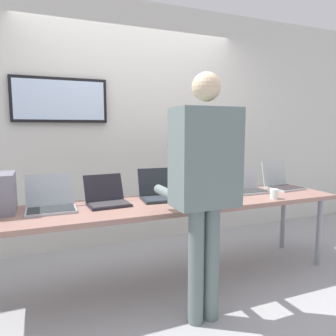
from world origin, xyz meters
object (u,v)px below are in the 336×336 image
at_px(laptop_station_0, 51,202).
at_px(laptop_station_3, 206,189).
at_px(workbench, 170,207).
at_px(person, 204,175).
at_px(coffee_mug, 274,194).
at_px(laptop_station_1, 107,198).
at_px(laptop_station_2, 161,192).
at_px(laptop_station_4, 248,186).
at_px(laptop_station_5, 281,182).

distance_m(laptop_station_0, laptop_station_3, 1.41).
height_order(workbench, person, person).
bearing_deg(laptop_station_3, coffee_mug, -40.24).
xyz_separation_m(workbench, laptop_station_1, (-0.53, 0.12, 0.10)).
xyz_separation_m(laptop_station_2, laptop_station_4, (0.92, -0.04, -0.01)).
bearing_deg(laptop_station_2, coffee_mug, -22.53).
distance_m(laptop_station_3, laptop_station_5, 0.90).
xyz_separation_m(laptop_station_1, laptop_station_5, (1.87, 0.02, 0.01)).
bearing_deg(laptop_station_2, laptop_station_1, -176.75).
bearing_deg(laptop_station_5, workbench, -174.24).
bearing_deg(workbench, laptop_station_0, 173.50).
bearing_deg(laptop_station_4, laptop_station_2, 177.72).
bearing_deg(laptop_station_0, laptop_station_3, 1.73).
bearing_deg(coffee_mug, laptop_station_1, 165.81).
bearing_deg(laptop_station_0, workbench, -6.50).
bearing_deg(coffee_mug, laptop_station_2, 157.47).
relative_size(laptop_station_1, laptop_station_2, 0.91).
bearing_deg(person, laptop_station_1, 125.20).
bearing_deg(laptop_station_4, laptop_station_1, 179.65).
xyz_separation_m(laptop_station_3, coffee_mug, (0.48, -0.40, -0.01)).
xyz_separation_m(laptop_station_1, coffee_mug, (1.44, -0.37, -0.01)).
height_order(workbench, laptop_station_4, laptop_station_4).
bearing_deg(coffee_mug, laptop_station_3, 139.76).
relative_size(laptop_station_1, laptop_station_4, 1.04).
distance_m(workbench, laptop_station_4, 0.91).
bearing_deg(workbench, person, -90.49).
height_order(laptop_station_1, laptop_station_3, laptop_station_1).
distance_m(laptop_station_1, laptop_station_5, 1.87).
height_order(laptop_station_2, laptop_station_5, laptop_station_5).
height_order(laptop_station_5, coffee_mug, laptop_station_5).
relative_size(laptop_station_3, coffee_mug, 4.37).
bearing_deg(laptop_station_0, laptop_station_5, 0.62).
relative_size(workbench, coffee_mug, 35.55).
height_order(laptop_station_2, person, person).
bearing_deg(laptop_station_5, laptop_station_4, -176.36).
bearing_deg(laptop_station_2, laptop_station_4, -2.28).
height_order(workbench, laptop_station_2, laptop_station_2).
distance_m(laptop_station_0, laptop_station_2, 0.94).
xyz_separation_m(laptop_station_5, person, (-1.35, -0.76, 0.26)).
height_order(laptop_station_0, laptop_station_3, laptop_station_0).
bearing_deg(laptop_station_1, coffee_mug, -14.19).
bearing_deg(person, laptop_station_4, 39.00).
height_order(workbench, laptop_station_0, laptop_station_0).
distance_m(laptop_station_1, laptop_station_4, 1.42).
relative_size(laptop_station_2, person, 0.23).
relative_size(workbench, person, 1.86).
relative_size(workbench, laptop_station_0, 8.59).
xyz_separation_m(laptop_station_4, person, (-0.90, -0.73, 0.27)).
bearing_deg(coffee_mug, laptop_station_5, 42.32).
height_order(laptop_station_0, laptop_station_4, laptop_station_0).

